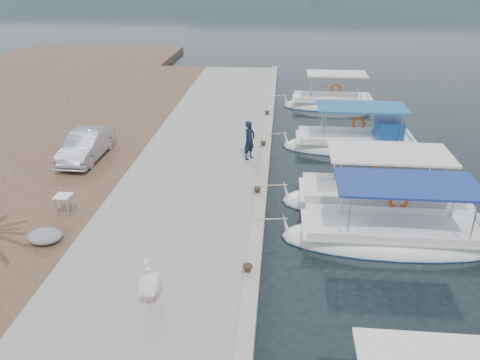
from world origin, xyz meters
name	(u,v)px	position (x,y,z in m)	size (l,w,h in m)	color
ground	(265,227)	(0.00, 0.00, 0.00)	(400.00, 400.00, 0.00)	black
concrete_quay	(204,163)	(-3.00, 5.00, 0.25)	(6.00, 40.00, 0.50)	gray
quay_curb	(265,159)	(-0.22, 5.00, 0.56)	(0.44, 40.00, 0.12)	#9E988C
cobblestone_strip	(97,159)	(-8.00, 5.00, 0.25)	(4.00, 40.00, 0.50)	#50372A
fishing_caique_b	(393,239)	(4.35, -0.60, 0.12)	(7.53, 2.41, 2.83)	white
fishing_caique_c	(378,203)	(4.30, 2.03, 0.12)	(7.43, 2.51, 2.83)	white
fishing_caique_d	(356,146)	(4.26, 8.03, 0.19)	(7.13, 2.32, 2.83)	white
fishing_caique_e	(332,106)	(3.68, 15.39, 0.13)	(6.18, 2.17, 2.83)	white
mooring_bollards	(257,191)	(-0.35, 1.50, 0.69)	(0.28, 20.28, 0.33)	black
pelican	(150,283)	(-2.79, -4.84, 1.06)	(0.82, 1.37, 1.08)	tan
fisherman	(249,140)	(-0.92, 5.12, 1.38)	(0.64, 0.42, 1.76)	black
parked_car	(86,145)	(-8.20, 4.47, 1.14)	(1.35, 3.86, 1.27)	#A5ABBD
tarp_bundle	(45,236)	(-6.90, -2.34, 0.70)	(1.10, 0.90, 0.40)	gray
folding_table	(64,201)	(-7.02, -0.55, 1.02)	(0.55, 0.55, 0.73)	silver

